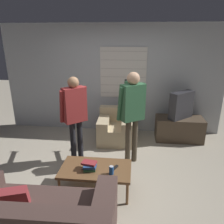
{
  "coord_description": "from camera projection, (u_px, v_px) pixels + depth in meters",
  "views": [
    {
      "loc": [
        0.56,
        -3.12,
        2.26
      ],
      "look_at": [
        0.17,
        0.48,
        1.0
      ],
      "focal_mm": 35.0,
      "sensor_mm": 36.0,
      "label": 1
    }
  ],
  "objects": [
    {
      "name": "coffee_table",
      "position": [
        96.0,
        170.0,
        3.28
      ],
      "size": [
        1.06,
        0.6,
        0.39
      ],
      "color": "brown",
      "rests_on": "ground_plane"
    },
    {
      "name": "book_stack",
      "position": [
        89.0,
        166.0,
        3.21
      ],
      "size": [
        0.23,
        0.2,
        0.12
      ],
      "color": "#33754C",
      "rests_on": "coffee_table"
    },
    {
      "name": "person_left_standing",
      "position": [
        75.0,
        110.0,
        3.85
      ],
      "size": [
        0.49,
        0.8,
        1.62
      ],
      "rotation": [
        0.0,
        0.0,
        0.7
      ],
      "color": "black",
      "rests_on": "ground_plane"
    },
    {
      "name": "wall_back",
      "position": [
        112.0,
        80.0,
        5.21
      ],
      "size": [
        5.2,
        0.08,
        2.55
      ],
      "color": "#ADB2B7",
      "rests_on": "ground_plane"
    },
    {
      "name": "spare_remote",
      "position": [
        115.0,
        168.0,
        3.25
      ],
      "size": [
        0.1,
        0.13,
        0.02
      ],
      "rotation": [
        0.0,
        0.0,
        -0.49
      ],
      "color": "black",
      "rests_on": "coffee_table"
    },
    {
      "name": "person_right_standing",
      "position": [
        132.0,
        107.0,
        3.82
      ],
      "size": [
        0.51,
        0.85,
        1.7
      ],
      "rotation": [
        0.0,
        0.0,
        0.6
      ],
      "color": "#4C4233",
      "rests_on": "ground_plane"
    },
    {
      "name": "ground_plane",
      "position": [
        99.0,
        176.0,
        3.72
      ],
      "size": [
        16.0,
        16.0,
        0.0
      ],
      "primitive_type": "plane",
      "color": "#B2A893"
    },
    {
      "name": "tv_stand",
      "position": [
        179.0,
        129.0,
        4.97
      ],
      "size": [
        1.04,
        0.51,
        0.53
      ],
      "color": "#4C3D2D",
      "rests_on": "ground_plane"
    },
    {
      "name": "soda_can",
      "position": [
        111.0,
        170.0,
        3.11
      ],
      "size": [
        0.07,
        0.07,
        0.13
      ],
      "color": "#194C9E",
      "rests_on": "coffee_table"
    },
    {
      "name": "armchair_beige",
      "position": [
        116.0,
        128.0,
        4.94
      ],
      "size": [
        0.79,
        0.84,
        0.72
      ],
      "rotation": [
        0.0,
        0.0,
        3.18
      ],
      "color": "#C6B289",
      "rests_on": "ground_plane"
    },
    {
      "name": "tv",
      "position": [
        181.0,
        105.0,
        4.79
      ],
      "size": [
        0.59,
        0.55,
        0.6
      ],
      "rotation": [
        0.0,
        0.0,
        3.86
      ],
      "color": "#2D2D33",
      "rests_on": "tv_stand"
    }
  ]
}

